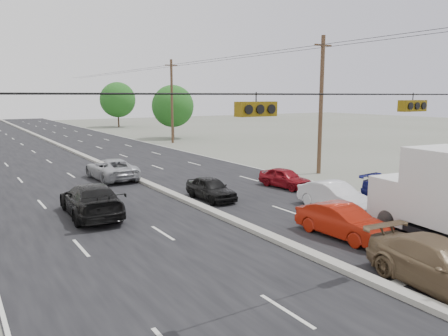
% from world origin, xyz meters
% --- Properties ---
extents(ground, '(200.00, 200.00, 0.00)m').
position_xyz_m(ground, '(0.00, 0.00, 0.00)').
color(ground, '#606356').
rests_on(ground, ground).
extents(road_surface, '(20.00, 160.00, 0.02)m').
position_xyz_m(road_surface, '(0.00, 30.00, 0.00)').
color(road_surface, black).
rests_on(road_surface, ground).
extents(center_median, '(0.50, 160.00, 0.20)m').
position_xyz_m(center_median, '(0.00, 30.00, 0.10)').
color(center_median, gray).
rests_on(center_median, ground).
extents(utility_pole_right_b, '(1.60, 0.30, 10.00)m').
position_xyz_m(utility_pole_right_b, '(12.50, 15.00, 5.11)').
color(utility_pole_right_b, '#422D1E').
rests_on(utility_pole_right_b, ground).
extents(utility_pole_right_c, '(1.60, 0.30, 10.00)m').
position_xyz_m(utility_pole_right_c, '(12.50, 40.00, 5.11)').
color(utility_pole_right_c, '#422D1E').
rests_on(utility_pole_right_c, ground).
extents(traffic_signals, '(25.00, 0.30, 0.54)m').
position_xyz_m(traffic_signals, '(1.40, 0.00, 5.49)').
color(traffic_signals, black).
rests_on(traffic_signals, ground).
extents(tree_right_mid, '(5.60, 5.60, 7.14)m').
position_xyz_m(tree_right_mid, '(15.00, 45.00, 4.34)').
color(tree_right_mid, '#382619').
rests_on(tree_right_mid, ground).
extents(tree_right_far, '(6.40, 6.40, 8.16)m').
position_xyz_m(tree_right_far, '(16.00, 70.00, 4.96)').
color(tree_right_far, '#382619').
rests_on(tree_right_far, ground).
extents(tan_sedan, '(2.65, 5.26, 1.47)m').
position_xyz_m(tan_sedan, '(1.40, -1.51, 0.73)').
color(tan_sedan, brown).
rests_on(tan_sedan, ground).
extents(red_sedan, '(1.60, 4.16, 1.35)m').
position_xyz_m(red_sedan, '(2.60, 3.57, 0.68)').
color(red_sedan, maroon).
rests_on(red_sedan, ground).
extents(queue_car_a, '(1.53, 3.74, 1.27)m').
position_xyz_m(queue_car_a, '(1.40, 12.09, 0.64)').
color(queue_car_a, black).
rests_on(queue_car_a, ground).
extents(queue_car_b, '(1.72, 4.33, 1.40)m').
position_xyz_m(queue_car_b, '(5.57, 6.83, 0.70)').
color(queue_car_b, white).
rests_on(queue_car_b, ground).
extents(queue_car_d, '(2.34, 5.01, 1.42)m').
position_xyz_m(queue_car_d, '(9.42, 5.40, 0.71)').
color(queue_car_d, '#101252').
rests_on(queue_car_d, ground).
extents(queue_car_e, '(1.90, 3.78, 1.23)m').
position_xyz_m(queue_car_e, '(7.00, 12.39, 0.62)').
color(queue_car_e, maroon).
rests_on(queue_car_e, ground).
extents(oncoming_near, '(2.56, 5.65, 1.61)m').
position_xyz_m(oncoming_near, '(-5.19, 12.27, 0.80)').
color(oncoming_near, black).
rests_on(oncoming_near, ground).
extents(oncoming_far, '(2.57, 5.33, 1.46)m').
position_xyz_m(oncoming_far, '(-1.40, 20.85, 0.73)').
color(oncoming_far, '#9EA0A5').
rests_on(oncoming_far, ground).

